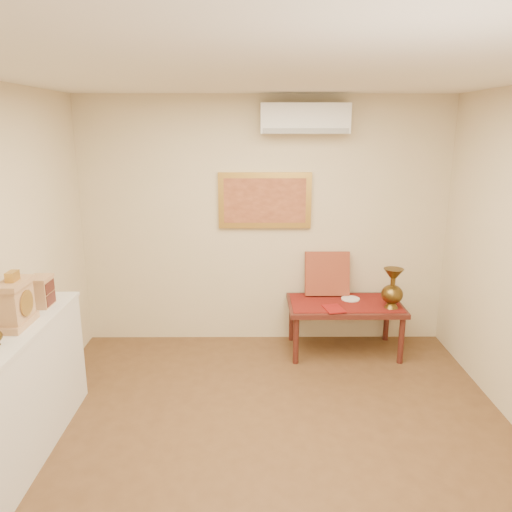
{
  "coord_description": "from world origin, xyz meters",
  "views": [
    {
      "loc": [
        -0.13,
        -3.12,
        2.38
      ],
      "look_at": [
        -0.1,
        1.15,
        1.26
      ],
      "focal_mm": 35.0,
      "sensor_mm": 36.0,
      "label": 1
    }
  ],
  "objects_px": {
    "wooden_chest": "(41,291)",
    "low_table": "(345,309)",
    "display_ledge": "(11,405)",
    "mantel_clock": "(16,303)",
    "brass_urn_tall": "(393,284)"
  },
  "relations": [
    {
      "from": "wooden_chest",
      "to": "low_table",
      "type": "xyz_separation_m",
      "value": [
        2.67,
        1.22,
        -0.62
      ]
    },
    {
      "from": "display_ledge",
      "to": "wooden_chest",
      "type": "xyz_separation_m",
      "value": [
        0.01,
        0.66,
        0.61
      ]
    },
    {
      "from": "display_ledge",
      "to": "wooden_chest",
      "type": "height_order",
      "value": "wooden_chest"
    },
    {
      "from": "display_ledge",
      "to": "mantel_clock",
      "type": "bearing_deg",
      "value": 88.53
    },
    {
      "from": "mantel_clock",
      "to": "wooden_chest",
      "type": "height_order",
      "value": "mantel_clock"
    },
    {
      "from": "brass_urn_tall",
      "to": "mantel_clock",
      "type": "xyz_separation_m",
      "value": [
        -3.12,
        -1.48,
        0.34
      ]
    },
    {
      "from": "mantel_clock",
      "to": "brass_urn_tall",
      "type": "bearing_deg",
      "value": 25.41
    },
    {
      "from": "brass_urn_tall",
      "to": "mantel_clock",
      "type": "relative_size",
      "value": 1.23
    },
    {
      "from": "brass_urn_tall",
      "to": "wooden_chest",
      "type": "relative_size",
      "value": 2.07
    },
    {
      "from": "display_ledge",
      "to": "low_table",
      "type": "bearing_deg",
      "value": 35.1
    },
    {
      "from": "brass_urn_tall",
      "to": "wooden_chest",
      "type": "height_order",
      "value": "wooden_chest"
    },
    {
      "from": "display_ledge",
      "to": "brass_urn_tall",
      "type": "bearing_deg",
      "value": 28.91
    },
    {
      "from": "brass_urn_tall",
      "to": "low_table",
      "type": "distance_m",
      "value": 0.58
    },
    {
      "from": "brass_urn_tall",
      "to": "wooden_chest",
      "type": "bearing_deg",
      "value": -161.08
    },
    {
      "from": "low_table",
      "to": "brass_urn_tall",
      "type": "bearing_deg",
      "value": -18.85
    }
  ]
}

